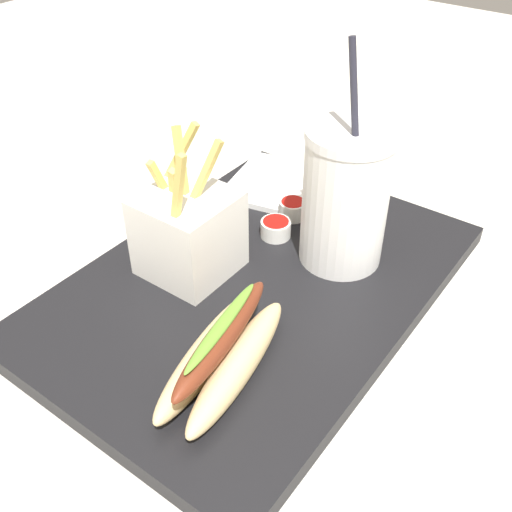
{
  "coord_description": "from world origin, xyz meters",
  "views": [
    {
      "loc": [
        0.4,
        0.29,
        0.43
      ],
      "look_at": [
        0.0,
        0.0,
        0.05
      ],
      "focal_mm": 42.19,
      "sensor_mm": 36.0,
      "label": 1
    }
  ],
  "objects_px": {
    "hot_dog_1": "(223,353)",
    "ketchup_cup_1": "(276,228)",
    "fries_basket": "(188,232)",
    "ketchup_cup_2": "(293,208)",
    "napkin_stack": "(279,184)",
    "soda_cup": "(345,197)"
  },
  "relations": [
    {
      "from": "soda_cup",
      "to": "ketchup_cup_2",
      "type": "bearing_deg",
      "value": -111.92
    },
    {
      "from": "ketchup_cup_2",
      "to": "napkin_stack",
      "type": "distance_m",
      "value": 0.07
    },
    {
      "from": "fries_basket",
      "to": "ketchup_cup_2",
      "type": "bearing_deg",
      "value": 167.05
    },
    {
      "from": "soda_cup",
      "to": "ketchup_cup_2",
      "type": "distance_m",
      "value": 0.11
    },
    {
      "from": "soda_cup",
      "to": "hot_dog_1",
      "type": "distance_m",
      "value": 0.22
    },
    {
      "from": "fries_basket",
      "to": "hot_dog_1",
      "type": "distance_m",
      "value": 0.16
    },
    {
      "from": "fries_basket",
      "to": "napkin_stack",
      "type": "bearing_deg",
      "value": -174.16
    },
    {
      "from": "fries_basket",
      "to": "ketchup_cup_1",
      "type": "relative_size",
      "value": 4.54
    },
    {
      "from": "hot_dog_1",
      "to": "ketchup_cup_1",
      "type": "height_order",
      "value": "hot_dog_1"
    },
    {
      "from": "soda_cup",
      "to": "ketchup_cup_2",
      "type": "height_order",
      "value": "soda_cup"
    },
    {
      "from": "soda_cup",
      "to": "ketchup_cup_1",
      "type": "xyz_separation_m",
      "value": [
        0.01,
        -0.08,
        -0.07
      ]
    },
    {
      "from": "soda_cup",
      "to": "hot_dog_1",
      "type": "bearing_deg",
      "value": 0.43
    },
    {
      "from": "ketchup_cup_1",
      "to": "napkin_stack",
      "type": "relative_size",
      "value": 0.28
    },
    {
      "from": "hot_dog_1",
      "to": "ketchup_cup_2",
      "type": "distance_m",
      "value": 0.26
    },
    {
      "from": "fries_basket",
      "to": "ketchup_cup_2",
      "type": "height_order",
      "value": "fries_basket"
    },
    {
      "from": "hot_dog_1",
      "to": "napkin_stack",
      "type": "bearing_deg",
      "value": -154.06
    },
    {
      "from": "ketchup_cup_1",
      "to": "fries_basket",
      "type": "bearing_deg",
      "value": -21.33
    },
    {
      "from": "ketchup_cup_2",
      "to": "napkin_stack",
      "type": "relative_size",
      "value": 0.26
    },
    {
      "from": "fries_basket",
      "to": "napkin_stack",
      "type": "height_order",
      "value": "fries_basket"
    },
    {
      "from": "fries_basket",
      "to": "ketchup_cup_2",
      "type": "distance_m",
      "value": 0.16
    },
    {
      "from": "fries_basket",
      "to": "hot_dog_1",
      "type": "bearing_deg",
      "value": 52.1
    },
    {
      "from": "soda_cup",
      "to": "ketchup_cup_1",
      "type": "distance_m",
      "value": 0.1
    }
  ]
}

